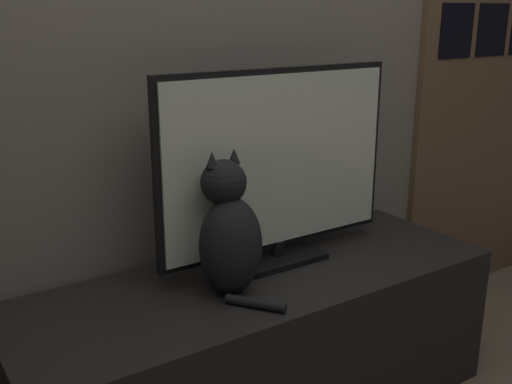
% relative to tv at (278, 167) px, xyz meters
% --- Properties ---
extents(wall_back, '(4.80, 0.05, 2.60)m').
position_rel_tv_xyz_m(wall_back, '(-0.12, 0.24, 0.48)').
color(wall_back, '#756B5B').
rests_on(wall_back, ground_plane).
extents(tv_stand, '(1.57, 0.55, 0.50)m').
position_rel_tv_xyz_m(tv_stand, '(-0.12, -0.08, -0.57)').
color(tv_stand, black).
rests_on(tv_stand, ground_plane).
extents(tv, '(0.86, 0.18, 0.64)m').
position_rel_tv_xyz_m(tv, '(0.00, 0.00, 0.00)').
color(tv, black).
rests_on(tv, tv_stand).
extents(cat, '(0.20, 0.31, 0.43)m').
position_rel_tv_xyz_m(cat, '(-0.26, -0.11, -0.14)').
color(cat, black).
rests_on(cat, tv_stand).
extents(door, '(0.84, 0.04, 2.05)m').
position_rel_tv_xyz_m(door, '(1.28, 0.20, 0.23)').
color(door, brown).
rests_on(door, ground_plane).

